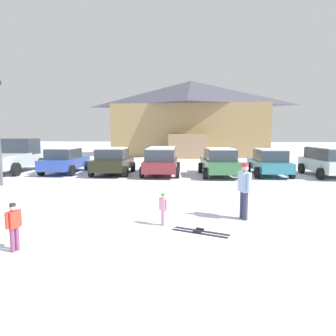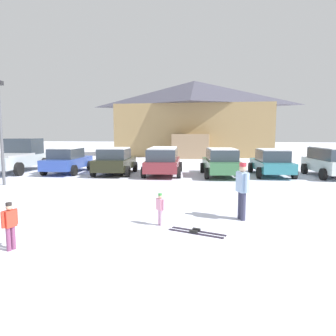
{
  "view_description": "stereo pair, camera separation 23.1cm",
  "coord_description": "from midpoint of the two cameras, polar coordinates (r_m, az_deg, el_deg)",
  "views": [
    {
      "loc": [
        0.53,
        -3.46,
        2.53
      ],
      "look_at": [
        -0.84,
        8.82,
        1.07
      ],
      "focal_mm": 32.0,
      "sensor_mm": 36.0,
      "label": 1
    },
    {
      "loc": [
        0.76,
        -3.43,
        2.53
      ],
      "look_at": [
        -0.84,
        8.82,
        1.07
      ],
      "focal_mm": 32.0,
      "sensor_mm": 36.0,
      "label": 2
    }
  ],
  "objects": [
    {
      "name": "skier_child_in_red_jacket",
      "position": [
        7.3,
        -28.14,
        -9.44
      ],
      "size": [
        0.22,
        0.37,
        1.05
      ],
      "color": "#793B62",
      "rests_on": "ground"
    },
    {
      "name": "ground",
      "position": [
        4.32,
        -3.96,
        -29.09
      ],
      "size": [
        160.0,
        160.0,
        0.0
      ],
      "primitive_type": "plane",
      "color": "silver"
    },
    {
      "name": "parked_silver_wagon",
      "position": [
        19.57,
        27.99,
        1.21
      ],
      "size": [
        2.46,
        4.21,
        1.7
      ],
      "color": "silver",
      "rests_on": "ground"
    },
    {
      "name": "ski_lodge",
      "position": [
        34.66,
        4.1,
        9.52
      ],
      "size": [
        17.14,
        10.45,
        8.34
      ],
      "color": "#9B7F50",
      "rests_on": "ground"
    },
    {
      "name": "parked_teal_hatchback",
      "position": [
        18.69,
        18.37,
        1.09
      ],
      "size": [
        2.26,
        4.15,
        1.58
      ],
      "color": "teal",
      "rests_on": "ground"
    },
    {
      "name": "parked_blue_hatchback",
      "position": [
        19.89,
        -19.37,
        1.41
      ],
      "size": [
        2.2,
        4.22,
        1.61
      ],
      "color": "#2C47A2",
      "rests_on": "ground"
    },
    {
      "name": "skier_adult_in_blue_parka",
      "position": [
        8.97,
        13.62,
        -3.63
      ],
      "size": [
        0.36,
        0.59,
        1.67
      ],
      "color": "#35364F",
      "rests_on": "ground"
    },
    {
      "name": "parked_green_coupe",
      "position": [
        17.81,
        9.4,
        1.15
      ],
      "size": [
        2.5,
        4.46,
        1.63
      ],
      "color": "#356840",
      "rests_on": "ground"
    },
    {
      "name": "pair_of_skis",
      "position": [
        7.82,
        5.25,
        -12.0
      ],
      "size": [
        1.49,
        0.77,
        0.08
      ],
      "color": "#231D2B",
      "rests_on": "ground"
    },
    {
      "name": "skier_child_in_pink_snowsuit",
      "position": [
        8.22,
        -1.74,
        -7.52
      ],
      "size": [
        0.26,
        0.24,
        0.89
      ],
      "color": "#E0B0D0",
      "rests_on": "ground"
    },
    {
      "name": "parked_maroon_van",
      "position": [
        18.12,
        -1.63,
        1.55
      ],
      "size": [
        2.42,
        4.75,
        1.65
      ],
      "color": "maroon",
      "rests_on": "ground"
    },
    {
      "name": "parked_black_sedan",
      "position": [
        18.57,
        -10.77,
        1.35
      ],
      "size": [
        2.41,
        4.11,
        1.63
      ],
      "color": "black",
      "rests_on": "ground"
    },
    {
      "name": "pickup_truck",
      "position": [
        21.72,
        -27.46,
        1.92
      ],
      "size": [
        2.68,
        5.42,
        2.15
      ],
      "color": "#B0BDC2",
      "rests_on": "ground"
    }
  ]
}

